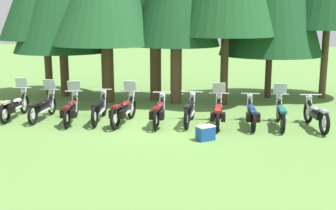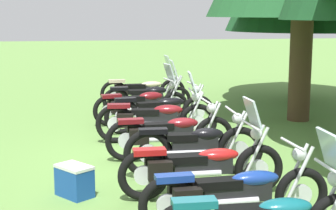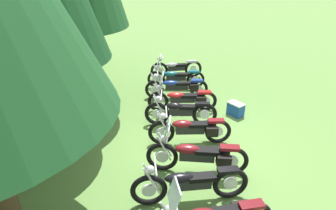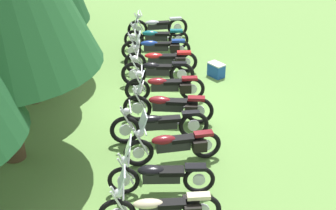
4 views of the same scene
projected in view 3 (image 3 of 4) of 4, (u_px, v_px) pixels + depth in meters
name	position (u px, v px, depth m)	size (l,w,h in m)	color
ground_plane	(188.00, 145.00, 7.68)	(80.00, 80.00, 0.00)	#608C42
motorcycle_3	(190.00, 183.00, 5.63)	(0.66, 2.44, 1.03)	black
motorcycle_4	(198.00, 155.00, 6.44)	(0.78, 2.38, 1.39)	black
motorcycle_5	(191.00, 129.00, 7.54)	(0.63, 2.28, 1.01)	black
motorcycle_6	(180.00, 112.00, 8.44)	(0.77, 2.22, 1.03)	black
motorcycle_7	(183.00, 99.00, 9.31)	(0.71, 2.34, 1.36)	black
motorcycle_8	(178.00, 87.00, 10.29)	(0.63, 2.35, 1.00)	black
motorcycle_9	(175.00, 77.00, 11.13)	(0.61, 2.30, 1.37)	black
motorcycle_10	(176.00, 68.00, 12.12)	(0.74, 2.27, 1.03)	black
picnic_cooler	(236.00, 109.00, 9.13)	(0.61, 0.57, 0.44)	#19479E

